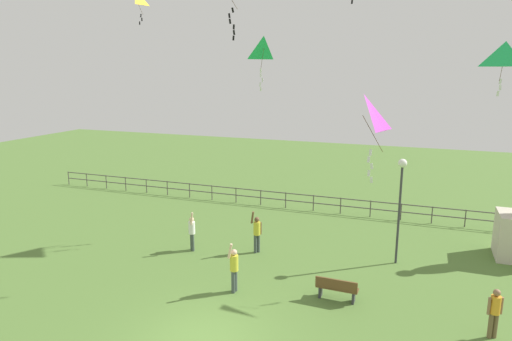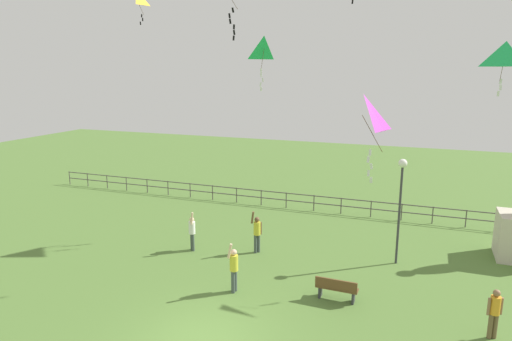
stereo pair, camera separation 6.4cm
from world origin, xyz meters
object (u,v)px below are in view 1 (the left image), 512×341
person_0 (192,231)px  person_1 (495,310)px  lamppost (401,189)px  kite_7 (136,0)px  park_bench (337,288)px  kite_0 (264,50)px  kite_1 (504,57)px  person_2 (234,267)px  kite_5 (363,118)px  person_3 (257,232)px

person_0 → person_1: 12.33m
lamppost → person_1: bearing=-56.5°
kite_7 → person_1: bearing=-28.2°
park_bench → kite_7: kite_7 is taller
kite_0 → kite_1: 10.24m
park_bench → kite_7: bearing=146.1°
kite_0 → kite_7: bearing=159.4°
person_1 → person_2: person_2 is taller
lamppost → kite_1: size_ratio=2.35×
kite_0 → person_0: bearing=-117.9°
person_0 → kite_5: (7.76, -2.97, 5.68)m
lamppost → kite_5: (-1.07, -4.79, 3.33)m
lamppost → kite_1: (3.29, 0.27, 5.25)m
person_0 → kite_5: kite_5 is taller
person_2 → person_3: bearing=97.8°
kite_1 → kite_5: size_ratio=0.73×
kite_7 → person_3: bearing=-32.8°
lamppost → person_3: (-5.98, -1.00, -2.30)m
person_0 → person_3: person_3 is taller
park_bench → kite_5: size_ratio=0.57×
person_2 → park_bench: bearing=10.8°
kite_5 → kite_7: 19.30m
lamppost → kite_7: (-16.29, 5.65, 8.98)m
person_2 → kite_5: 7.13m
kite_1 → kite_5: bearing=-130.8°
person_3 → kite_1: bearing=7.8°
person_2 → kite_7: bearing=136.0°
park_bench → kite_0: kite_0 is taller
kite_5 → lamppost: bearing=77.4°
person_2 → kite_0: kite_0 is taller
person_2 → kite_5: (4.39, 0.02, 5.63)m
park_bench → person_0: person_0 is taller
person_0 → kite_7: size_ratio=0.93×
person_1 → kite_5: bearing=-179.6°
person_0 → kite_7: bearing=135.0°
person_1 → person_2: (-8.60, -0.05, 0.06)m
kite_0 → kite_7: size_ratio=1.29×
park_bench → kite_7: size_ratio=0.75×
person_0 → person_1: bearing=-13.8°
lamppost → person_3: size_ratio=2.31×
lamppost → person_2: bearing=-138.6°
kite_1 → kite_7: (-19.59, 5.38, 3.72)m
person_0 → person_1: (11.98, -2.94, -0.01)m
kite_7 → kite_0: bearing=-20.6°
person_3 → kite_0: kite_0 is taller
person_2 → kite_0: (-1.32, 6.88, 8.04)m
park_bench → person_2: person_2 is taller
kite_7 → kite_5: bearing=-34.4°
park_bench → person_3: (-4.20, 3.10, 0.53)m
kite_1 → kite_7: 20.65m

